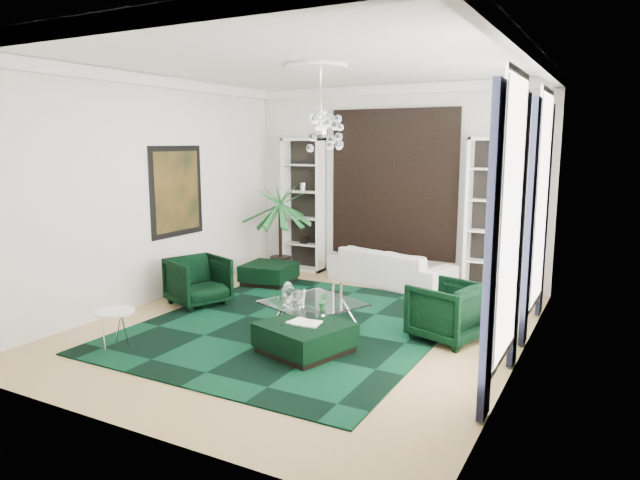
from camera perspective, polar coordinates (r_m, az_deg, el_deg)
The scene contains 30 objects.
floor at distance 8.59m, azimuth -1.32°, elevation -8.69°, with size 6.00×7.00×0.02m, color tan.
ceiling at distance 8.23m, azimuth -1.43°, elevation 17.46°, with size 6.00×7.00×0.02m, color white.
wall_back at distance 11.36m, azimuth 7.43°, elevation 5.59°, with size 6.00×0.02×3.80m, color silver.
wall_front at distance 5.44m, azimuth -19.92°, elevation 0.67°, with size 6.00×0.02×3.80m, color silver.
wall_left at distance 10.02m, azimuth -16.58°, elevation 4.73°, with size 0.02×7.00×3.80m, color silver.
wall_right at distance 7.20m, azimuth 19.96°, elevation 2.75°, with size 0.02×7.00×3.80m, color silver.
crown_molding at distance 8.21m, azimuth -1.43°, elevation 16.70°, with size 6.00×7.00×0.18m, color white, non-canonical shape.
ceiling_medallion at distance 8.48m, azimuth -0.38°, elevation 16.96°, with size 0.90×0.90×0.05m, color white.
tapestry at distance 11.32m, azimuth 7.34°, elevation 5.58°, with size 2.50×0.06×2.80m, color black.
shelving_left at distance 12.06m, azimuth -1.67°, elevation 3.52°, with size 0.90×0.38×2.80m, color white, non-canonical shape.
shelving_right at distance 10.68m, azimuth 16.81°, elevation 2.30°, with size 0.90×0.38×2.80m, color white, non-canonical shape.
painting at distance 10.43m, azimuth -14.09°, elevation 4.74°, with size 0.04×1.30×1.60m, color black.
window_near at distance 6.32m, azimuth 18.58°, elevation 1.93°, with size 0.03×1.10×2.90m, color white.
curtain_near_a at distance 5.61m, azimuth 16.72°, elevation -1.50°, with size 0.07×0.30×3.25m, color black.
curtain_near_b at distance 7.13m, azimuth 19.27°, elevation 0.69°, with size 0.07×0.30×3.25m, color black.
window_far at distance 8.69m, azimuth 21.29°, elevation 3.76°, with size 0.03×1.10×2.90m, color white.
curtain_far_a at distance 7.95m, azimuth 20.23°, elevation 1.52°, with size 0.07×0.30×3.25m, color black.
curtain_far_b at distance 9.49m, azimuth 21.58°, elevation 2.67°, with size 0.07×0.30×3.25m, color black.
rug at distance 8.63m, azimuth -2.51°, elevation -8.46°, with size 4.20×5.00×0.02m, color black.
sofa at distance 10.99m, azimuth 7.07°, elevation -2.72°, with size 2.39×0.94×0.70m, color silver.
armchair_left at distance 9.80m, azimuth -12.08°, elevation -4.03°, with size 0.87×0.89×0.81m, color black.
armchair_right at distance 8.10m, azimuth 12.65°, elevation -6.98°, with size 0.87×0.89×0.81m, color black.
coffee_table at distance 8.38m, azimuth -0.70°, elevation -7.61°, with size 1.20×1.20×0.41m, color white, non-canonical shape.
ottoman_side at distance 11.06m, azimuth -5.11°, elevation -3.40°, with size 0.90×0.90×0.40m, color black.
ottoman_front at distance 7.50m, azimuth -1.49°, elevation -9.78°, with size 1.00×1.00×0.40m, color black.
book at distance 7.43m, azimuth -1.50°, elevation -8.22°, with size 0.42×0.28×0.03m, color white.
side_table at distance 8.12m, azimuth -19.75°, elevation -8.44°, with size 0.52×0.52×0.50m, color white.
palm at distance 11.56m, azimuth -4.00°, elevation 2.23°, with size 1.50×1.50×2.40m, color #1E672B, non-canonical shape.
chandelier at distance 8.26m, azimuth 0.09°, elevation 10.75°, with size 0.80×0.80×0.72m, color white, non-canonical shape.
table_plant at distance 7.94m, azimuth 0.32°, elevation -6.14°, with size 0.13×0.11×0.24m, color #1E672B.
Camera 1 is at (4.02, -7.09, 2.70)m, focal length 32.00 mm.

